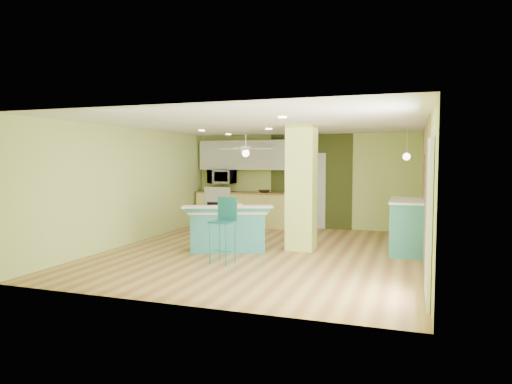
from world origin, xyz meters
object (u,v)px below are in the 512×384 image
Objects in this scene: bar_stool at (225,219)px; canister at (238,208)px; side_counter at (408,225)px; peninsula at (228,229)px; fruit_bowl at (264,191)px.

bar_stool reaches higher than canister.
bar_stool is 7.02× the size of canister.
canister is (-3.16, -1.13, 0.36)m from side_counter.
canister is at bearing -38.47° from peninsula.
fruit_bowl is at bearing 99.00° from canister.
peninsula is at bearing -162.86° from side_counter.
fruit_bowl is 1.81× the size of canister.
side_counter is (3.42, 1.05, 0.09)m from peninsula.
bar_stool is at bearing -145.33° from side_counter.
bar_stool is (0.37, -1.05, 0.34)m from peninsula.
side_counter is 5.41× the size of fruit_bowl.
peninsula is 3.58m from side_counter.
canister is (-0.12, 0.97, 0.11)m from bar_stool.
fruit_bowl reaches higher than canister.
peninsula is at bearing -85.33° from fruit_bowl.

